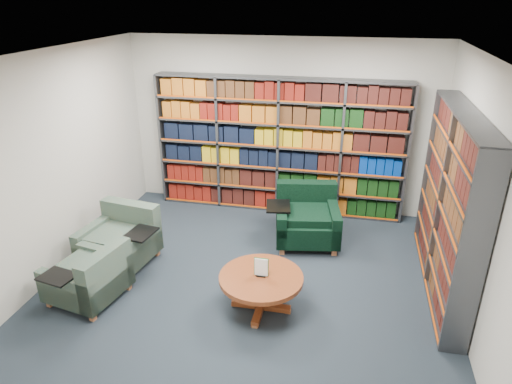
% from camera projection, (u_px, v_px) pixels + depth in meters
% --- Properties ---
extents(room_shell, '(5.02, 5.02, 2.82)m').
position_uv_depth(room_shell, '(245.00, 185.00, 5.17)').
color(room_shell, black).
rests_on(room_shell, ground).
extents(bookshelf_back, '(4.00, 0.28, 2.20)m').
position_uv_depth(bookshelf_back, '(279.00, 147.00, 7.39)').
color(bookshelf_back, '#47494F').
rests_on(bookshelf_back, ground).
extents(bookshelf_right, '(0.28, 2.50, 2.20)m').
position_uv_depth(bookshelf_right, '(450.00, 205.00, 5.38)').
color(bookshelf_right, '#47494F').
rests_on(bookshelf_right, ground).
extents(chair_teal_left, '(1.06, 0.96, 0.77)m').
position_uv_depth(chair_teal_left, '(123.00, 240.00, 6.20)').
color(chair_teal_left, '#0E3640').
rests_on(chair_teal_left, ground).
extents(chair_green_right, '(1.13, 1.04, 0.81)m').
position_uv_depth(chair_green_right, '(306.00, 219.00, 6.74)').
color(chair_green_right, black).
rests_on(chair_green_right, ground).
extents(chair_teal_front, '(0.91, 0.99, 0.71)m').
position_uv_depth(chair_teal_front, '(92.00, 279.00, 5.40)').
color(chair_teal_front, '#0E3640').
rests_on(chair_teal_front, ground).
extents(coffee_table, '(0.96, 0.96, 0.68)m').
position_uv_depth(coffee_table, '(261.00, 283.00, 5.20)').
color(coffee_table, brown).
rests_on(coffee_table, ground).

